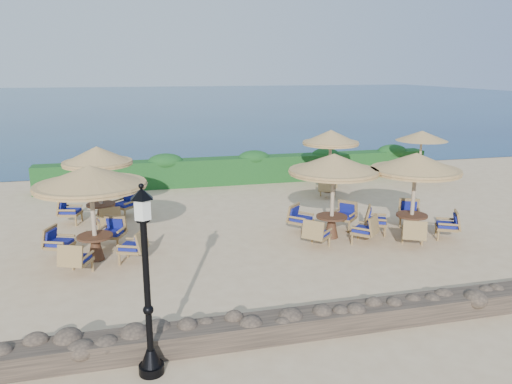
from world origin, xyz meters
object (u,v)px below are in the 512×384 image
(lamp_post, at_px, (147,291))
(cafe_set_3, at_px, (98,173))
(cafe_set_4, at_px, (330,148))
(cafe_set_2, at_px, (415,180))
(cafe_set_0, at_px, (91,194))
(extra_parasol, at_px, (422,136))
(cafe_set_1, at_px, (333,181))

(lamp_post, bearing_deg, cafe_set_3, 97.66)
(cafe_set_4, bearing_deg, cafe_set_2, -87.14)
(lamp_post, height_order, cafe_set_4, lamp_post)
(cafe_set_0, distance_m, cafe_set_4, 10.78)
(cafe_set_0, height_order, cafe_set_4, same)
(cafe_set_4, bearing_deg, extra_parasol, 7.49)
(cafe_set_3, bearing_deg, cafe_set_0, -90.02)
(extra_parasol, bearing_deg, cafe_set_0, -155.63)
(cafe_set_1, distance_m, cafe_set_2, 2.53)
(lamp_post, height_order, cafe_set_0, lamp_post)
(lamp_post, xyz_separation_m, cafe_set_3, (-1.23, 9.11, 0.22))
(cafe_set_1, relative_size, cafe_set_4, 0.98)
(cafe_set_2, bearing_deg, cafe_set_4, 92.86)
(cafe_set_1, bearing_deg, cafe_set_3, 155.22)
(cafe_set_0, bearing_deg, cafe_set_3, 89.98)
(lamp_post, bearing_deg, cafe_set_1, 45.54)
(lamp_post, relative_size, cafe_set_2, 1.18)
(cafe_set_4, bearing_deg, cafe_set_1, -111.60)
(lamp_post, relative_size, cafe_set_3, 1.23)
(lamp_post, distance_m, extra_parasol, 17.41)
(cafe_set_1, height_order, cafe_set_3, same)
(lamp_post, bearing_deg, cafe_set_4, 55.08)
(cafe_set_0, bearing_deg, cafe_set_1, 1.16)
(cafe_set_0, xyz_separation_m, cafe_set_1, (7.00, 0.14, -0.06))
(cafe_set_1, bearing_deg, cafe_set_4, 68.40)
(lamp_post, distance_m, cafe_set_3, 9.19)
(extra_parasol, bearing_deg, lamp_post, -136.40)
(cafe_set_2, relative_size, cafe_set_3, 1.05)
(extra_parasol, relative_size, cafe_set_0, 0.81)
(cafe_set_4, bearing_deg, cafe_set_0, -148.38)
(cafe_set_0, bearing_deg, lamp_post, -77.93)
(extra_parasol, distance_m, cafe_set_3, 14.13)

